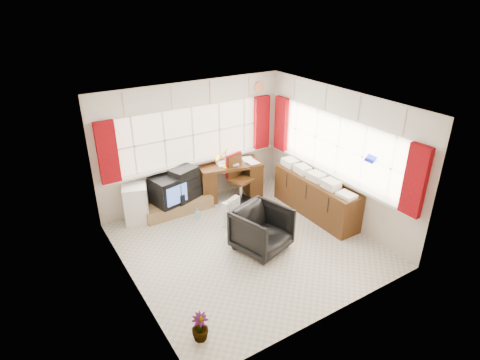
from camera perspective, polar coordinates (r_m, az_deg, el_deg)
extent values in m
plane|color=beige|center=(7.12, 0.97, -9.20)|extent=(4.00, 4.00, 0.00)
plane|color=beige|center=(8.10, -6.71, 5.11)|extent=(4.00, 0.00, 4.00)
plane|color=beige|center=(5.15, 13.40, -8.32)|extent=(4.00, 0.00, 4.00)
plane|color=beige|center=(5.77, -15.90, -4.69)|extent=(0.00, 4.00, 4.00)
plane|color=beige|center=(7.67, 13.70, 3.35)|extent=(0.00, 4.00, 4.00)
plane|color=white|center=(6.05, 1.15, 10.62)|extent=(4.00, 4.00, 0.00)
plane|color=#F8E7C4|center=(8.02, -6.72, 6.41)|extent=(3.60, 0.00, 3.60)
cube|color=white|center=(8.19, -6.39, 2.50)|extent=(3.70, 0.12, 0.05)
cube|color=white|center=(7.61, -14.85, 4.64)|extent=(0.03, 0.02, 1.10)
cube|color=white|center=(7.79, -10.67, 5.55)|extent=(0.03, 0.02, 1.10)
cube|color=white|center=(8.01, -6.69, 6.39)|extent=(0.03, 0.02, 1.10)
cube|color=white|center=(8.27, -2.92, 7.15)|extent=(0.03, 0.02, 1.10)
cube|color=white|center=(8.56, 0.61, 7.84)|extent=(0.03, 0.02, 1.10)
plane|color=#F8E7C4|center=(7.59, 13.75, 4.71)|extent=(0.00, 3.60, 3.60)
cube|color=white|center=(7.78, 13.10, 0.67)|extent=(0.12, 3.70, 0.05)
cube|color=white|center=(6.87, 20.68, 1.51)|extent=(0.02, 0.03, 1.10)
cube|color=white|center=(7.21, 17.02, 3.19)|extent=(0.02, 0.03, 1.10)
cube|color=white|center=(7.58, 13.69, 4.70)|extent=(0.02, 0.03, 1.10)
cube|color=white|center=(7.98, 10.67, 6.05)|extent=(0.02, 0.03, 1.10)
cube|color=white|center=(8.41, 7.94, 7.25)|extent=(0.02, 0.03, 1.10)
cube|color=maroon|center=(7.43, -18.32, 3.70)|extent=(0.35, 0.10, 1.15)
cube|color=maroon|center=(8.72, 3.10, 8.16)|extent=(0.35, 0.10, 1.15)
cube|color=maroon|center=(8.66, 5.89, 7.94)|extent=(0.10, 0.35, 1.15)
cube|color=maroon|center=(6.56, 23.66, -0.12)|extent=(0.10, 0.35, 1.15)
cube|color=silver|center=(7.77, -6.96, 11.94)|extent=(3.95, 0.08, 0.48)
cube|color=silver|center=(7.34, 14.29, 10.52)|extent=(0.08, 3.95, 0.48)
cube|color=#452A10|center=(8.40, -1.50, 2.22)|extent=(1.43, 0.93, 0.06)
cube|color=#452A10|center=(8.44, -4.74, -0.60)|extent=(0.43, 0.64, 0.70)
cube|color=#452A10|center=(8.71, 1.70, 0.36)|extent=(0.43, 0.64, 0.70)
cube|color=white|center=(8.39, -1.50, 2.47)|extent=(0.29, 0.35, 0.02)
cube|color=white|center=(8.39, -1.50, 2.50)|extent=(0.29, 0.35, 0.02)
cube|color=white|center=(8.38, -1.50, 2.52)|extent=(0.29, 0.35, 0.02)
cube|color=white|center=(8.38, -1.50, 2.55)|extent=(0.29, 0.35, 0.02)
cube|color=white|center=(8.38, -1.51, 2.57)|extent=(0.29, 0.35, 0.02)
cube|color=white|center=(8.38, -1.51, 2.60)|extent=(0.29, 0.35, 0.02)
cylinder|color=#DCB909|center=(8.16, -2.02, 1.78)|extent=(0.10, 0.10, 0.02)
cylinder|color=#DCB909|center=(8.08, -2.04, 3.04)|extent=(0.02, 0.02, 0.39)
cone|color=#DCB909|center=(8.03, -2.06, 4.06)|extent=(0.16, 0.13, 0.16)
cube|color=black|center=(8.48, 0.12, -2.88)|extent=(0.51, 0.51, 0.04)
cylinder|color=silver|center=(8.37, 0.12, -1.52)|extent=(0.06, 0.06, 0.49)
cube|color=#452A10|center=(8.27, 0.12, -0.01)|extent=(0.50, 0.48, 0.06)
cube|color=#452A10|center=(8.29, -0.91, 2.06)|extent=(0.38, 0.14, 0.47)
cube|color=maroon|center=(8.28, -0.91, 2.18)|extent=(0.42, 0.15, 0.49)
imported|color=black|center=(6.83, 3.11, -7.06)|extent=(1.03, 1.05, 0.77)
cube|color=white|center=(7.66, -1.12, -6.12)|extent=(0.40, 0.28, 0.07)
cube|color=white|center=(7.40, -1.93, -4.83)|extent=(0.06, 0.11, 0.48)
cube|color=white|center=(7.44, -1.66, -4.66)|extent=(0.06, 0.11, 0.48)
cube|color=white|center=(7.48, -1.40, -4.49)|extent=(0.06, 0.11, 0.48)
cube|color=white|center=(7.51, -1.14, -4.31)|extent=(0.06, 0.11, 0.48)
cube|color=white|center=(7.55, -0.88, -4.14)|extent=(0.06, 0.11, 0.48)
cube|color=white|center=(7.59, -0.63, -3.98)|extent=(0.06, 0.11, 0.48)
cube|color=white|center=(7.63, -0.38, -3.81)|extent=(0.06, 0.11, 0.48)
cube|color=#452A10|center=(7.99, 10.68, -2.36)|extent=(0.50, 2.00, 0.75)
cube|color=white|center=(7.29, 14.95, -1.94)|extent=(0.24, 0.32, 0.10)
cube|color=white|center=(7.53, 12.79, -0.76)|extent=(0.24, 0.32, 0.10)
cube|color=white|center=(7.78, 10.76, 0.34)|extent=(0.24, 0.32, 0.10)
cube|color=white|center=(8.05, 8.87, 1.38)|extent=(0.24, 0.32, 0.10)
cube|color=white|center=(8.33, 7.10, 2.34)|extent=(0.24, 0.32, 0.10)
cube|color=black|center=(8.18, 9.13, 1.82)|extent=(0.39, 0.43, 0.12)
cube|color=#8A6645|center=(8.14, -8.92, -3.67)|extent=(1.40, 0.50, 0.25)
cube|color=black|center=(7.92, -10.14, -1.41)|extent=(0.70, 0.66, 0.54)
cube|color=#4568C4|center=(7.71, -8.93, -2.10)|extent=(0.45, 0.12, 0.37)
cube|color=black|center=(8.10, -7.83, -1.82)|extent=(0.72, 0.58, 0.23)
cube|color=black|center=(8.00, -7.93, -0.41)|extent=(0.66, 0.55, 0.22)
cube|color=black|center=(7.91, -8.02, 0.97)|extent=(0.61, 0.51, 0.21)
cube|color=white|center=(7.86, -14.59, -3.29)|extent=(0.55, 0.55, 0.75)
cube|color=silver|center=(7.61, -13.12, -3.18)|extent=(0.02, 0.02, 0.40)
imported|color=silver|center=(8.09, -8.26, -3.75)|extent=(0.11, 0.11, 0.27)
imported|color=#8BD0C9|center=(7.88, -6.10, -4.74)|extent=(0.13, 0.13, 0.21)
imported|color=black|center=(5.42, -5.72, -20.11)|extent=(0.24, 0.24, 0.39)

